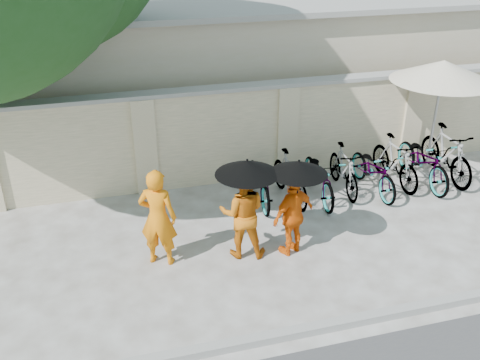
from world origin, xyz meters
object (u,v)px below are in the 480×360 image
object	(u,v)px
monk_center	(243,213)
patio_umbrella	(443,72)
monk_right	(293,215)
monk_left	(158,218)

from	to	relation	value
monk_center	patio_umbrella	size ratio (longest dim) A/B	0.64
monk_center	monk_right	xyz separation A→B (m)	(0.82, -0.17, -0.07)
monk_left	monk_right	world-z (taller)	monk_left
monk_left	monk_center	size ratio (longest dim) A/B	1.06
patio_umbrella	monk_left	bearing A→B (deg)	-163.48
monk_left	monk_right	bearing A→B (deg)	-163.91
patio_umbrella	monk_center	bearing A→B (deg)	-157.71
monk_left	monk_right	xyz separation A→B (m)	(2.19, -0.31, -0.12)
monk_left	patio_umbrella	bearing A→B (deg)	-139.36
monk_center	monk_right	bearing A→B (deg)	-175.83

